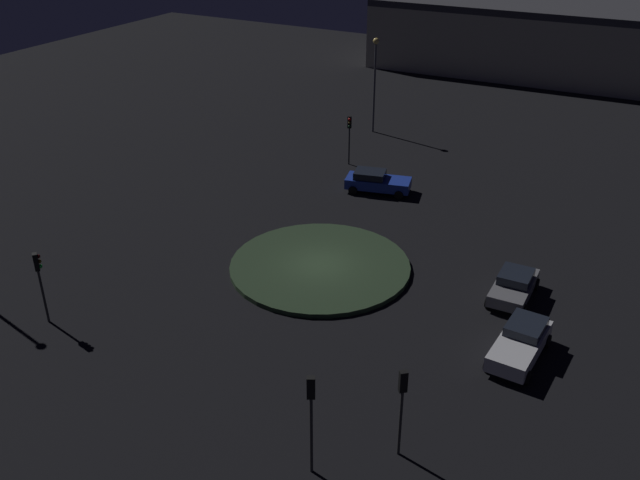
# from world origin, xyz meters

# --- Properties ---
(ground_plane) EXTENTS (117.07, 117.07, 0.00)m
(ground_plane) POSITION_xyz_m (0.00, 0.00, 0.00)
(ground_plane) COLOR black
(roundabout_island) EXTENTS (10.17, 10.17, 0.27)m
(roundabout_island) POSITION_xyz_m (0.00, 0.00, 0.14)
(roundabout_island) COLOR #263823
(roundabout_island) RESTS_ON ground_plane
(car_grey) EXTENTS (3.99, 2.11, 1.43)m
(car_grey) POSITION_xyz_m (-2.18, 10.35, 0.74)
(car_grey) COLOR slate
(car_grey) RESTS_ON ground_plane
(car_silver) EXTENTS (4.47, 2.23, 1.51)m
(car_silver) POSITION_xyz_m (2.68, 11.95, 0.78)
(car_silver) COLOR silver
(car_silver) RESTS_ON ground_plane
(car_blue) EXTENTS (2.87, 4.74, 1.48)m
(car_blue) POSITION_xyz_m (-11.22, -1.67, 0.76)
(car_blue) COLOR #1E38A5
(car_blue) RESTS_ON ground_plane
(traffic_light_west) EXTENTS (0.39, 0.36, 3.79)m
(traffic_light_west) POSITION_xyz_m (-14.83, -5.62, 2.71)
(traffic_light_west) COLOR #2D2D2D
(traffic_light_west) RESTS_ON ground_plane
(traffic_light_northeast) EXTENTS (0.40, 0.37, 4.44)m
(traffic_light_northeast) POSITION_xyz_m (13.38, 6.96, 3.15)
(traffic_light_northeast) COLOR #2D2D2D
(traffic_light_northeast) RESTS_ON ground_plane
(traffic_light_southeast) EXTENTS (0.39, 0.38, 3.88)m
(traffic_light_southeast) POSITION_xyz_m (11.11, -9.29, 2.77)
(traffic_light_southeast) COLOR #2D2D2D
(traffic_light_southeast) RESTS_ON ground_plane
(traffic_light_northeast_near) EXTENTS (0.39, 0.38, 3.99)m
(traffic_light_northeast_near) POSITION_xyz_m (11.00, 9.45, 2.84)
(traffic_light_northeast_near) COLOR #2D2D2D
(traffic_light_northeast_near) RESTS_ON ground_plane
(streetlamp_west) EXTENTS (0.50, 0.50, 7.90)m
(streetlamp_west) POSITION_xyz_m (-22.55, -7.18, 5.09)
(streetlamp_west) COLOR #4C4C51
(streetlamp_west) RESTS_ON ground_plane
(store_building) EXTENTS (16.66, 34.13, 7.39)m
(store_building) POSITION_xyz_m (-50.44, -0.63, 3.69)
(store_building) COLOR #B7B299
(store_building) RESTS_ON ground_plane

